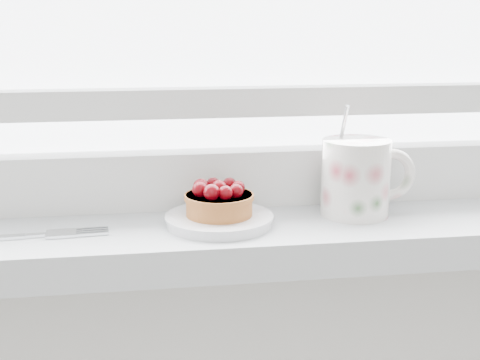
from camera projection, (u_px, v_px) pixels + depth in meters
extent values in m
cube|color=silver|center=(222.00, 236.00, 0.79)|extent=(1.60, 0.20, 0.04)
cube|color=silver|center=(215.00, 177.00, 0.84)|extent=(1.30, 0.05, 0.07)
cube|color=silver|center=(214.00, 102.00, 0.82)|extent=(1.30, 0.04, 0.04)
cylinder|color=white|center=(219.00, 220.00, 0.76)|extent=(0.12, 0.12, 0.01)
cylinder|color=#985121|center=(219.00, 205.00, 0.76)|extent=(0.08, 0.08, 0.02)
cylinder|color=#985121|center=(219.00, 197.00, 0.75)|extent=(0.08, 0.08, 0.01)
sphere|color=#440409|center=(219.00, 188.00, 0.75)|extent=(0.02, 0.02, 0.02)
sphere|color=#440409|center=(238.00, 187.00, 0.76)|extent=(0.02, 0.02, 0.02)
sphere|color=#440409|center=(229.00, 184.00, 0.77)|extent=(0.02, 0.02, 0.02)
sphere|color=#440409|center=(213.00, 184.00, 0.77)|extent=(0.02, 0.02, 0.02)
sphere|color=#440409|center=(201.00, 186.00, 0.76)|extent=(0.02, 0.02, 0.02)
sphere|color=#440409|center=(200.00, 190.00, 0.74)|extent=(0.02, 0.02, 0.02)
sphere|color=#440409|center=(212.00, 192.00, 0.73)|extent=(0.02, 0.02, 0.02)
sphere|color=#440409|center=(226.00, 193.00, 0.73)|extent=(0.02, 0.02, 0.02)
sphere|color=#440409|center=(236.00, 191.00, 0.74)|extent=(0.02, 0.02, 0.02)
cylinder|color=silver|center=(355.00, 178.00, 0.79)|extent=(0.08, 0.08, 0.09)
cylinder|color=black|center=(357.00, 143.00, 0.78)|extent=(0.07, 0.07, 0.01)
torus|color=silver|center=(391.00, 175.00, 0.80)|extent=(0.06, 0.01, 0.06)
cylinder|color=silver|center=(343.00, 128.00, 0.79)|extent=(0.01, 0.02, 0.06)
cube|color=silver|center=(36.00, 235.00, 0.72)|extent=(0.02, 0.01, 0.00)
cube|color=silver|center=(61.00, 234.00, 0.73)|extent=(0.03, 0.03, 0.00)
cube|color=silver|center=(92.00, 234.00, 0.72)|extent=(0.04, 0.01, 0.00)
cube|color=silver|center=(92.00, 232.00, 0.73)|extent=(0.04, 0.01, 0.00)
cube|color=silver|center=(92.00, 230.00, 0.74)|extent=(0.04, 0.01, 0.00)
cube|color=silver|center=(91.00, 229.00, 0.74)|extent=(0.04, 0.01, 0.00)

